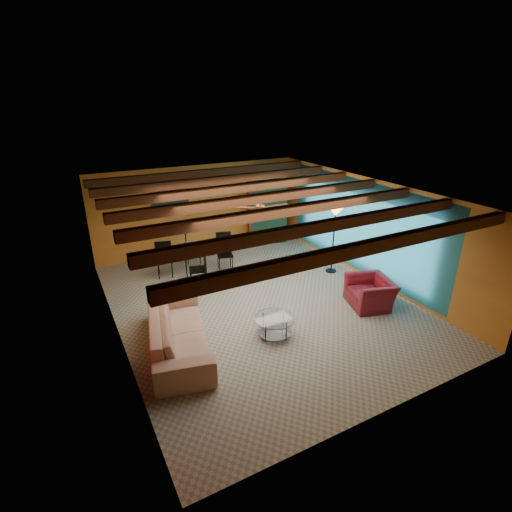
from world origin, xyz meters
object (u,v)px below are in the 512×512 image
armchair (370,292)px  floor_lamp (333,240)px  dining_table (195,255)px  armoire (265,212)px  potted_plant (265,175)px  vase (194,233)px  sofa (178,331)px  coffee_table (274,326)px

armchair → floor_lamp: (0.40, 1.96, 0.60)m
dining_table → armoire: armoire is taller
floor_lamp → armchair: bearing=-101.7°
armchair → potted_plant: (-0.05, 5.02, 1.91)m
armoire → vase: size_ratio=11.00×
sofa → armoire: 6.42m
coffee_table → potted_plant: bearing=62.8°
dining_table → potted_plant: bearing=24.7°
floor_lamp → potted_plant: bearing=98.4°
floor_lamp → vase: floor_lamp is taller
coffee_table → dining_table: (-0.39, 3.68, 0.34)m
sofa → floor_lamp: 5.18m
sofa → vase: size_ratio=14.87×
potted_plant → vase: potted_plant is taller
sofa → coffee_table: bearing=-92.3°
dining_table → vase: bearing=0.0°
armchair → armoire: armoire is taller
armoire → floor_lamp: (0.45, -3.06, -0.07)m
coffee_table → vase: vase is taller
armchair → floor_lamp: floor_lamp is taller
armchair → coffee_table: (-2.64, -0.03, -0.12)m
potted_plant → floor_lamp: bearing=-81.6°
sofa → armoire: armoire is taller
sofa → potted_plant: potted_plant is taller
floor_lamp → vase: (-3.43, 1.69, 0.26)m
armoire → vase: 3.29m
sofa → floor_lamp: bearing=-60.7°
sofa → floor_lamp: size_ratio=1.45×
coffee_table → vase: (-0.39, 3.68, 0.98)m
armchair → potted_plant: potted_plant is taller
armchair → coffee_table: 2.64m
dining_table → armchair: bearing=-50.3°
dining_table → armoire: (2.98, 1.37, 0.45)m
coffee_table → vase: size_ratio=4.60×
potted_plant → armchair: bearing=-89.5°
sofa → armchair: 4.55m
sofa → floor_lamp: (4.93, 1.49, 0.54)m
coffee_table → dining_table: dining_table is taller
vase → armoire: bearing=24.7°
armchair → dining_table: size_ratio=0.49×
sofa → coffee_table: (1.89, -0.50, -0.18)m
sofa → potted_plant: 6.65m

